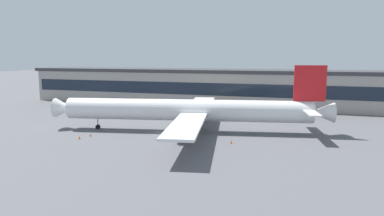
% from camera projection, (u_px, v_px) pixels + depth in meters
% --- Properties ---
extents(ground_plane, '(600.00, 600.00, 0.00)m').
position_uv_depth(ground_plane, '(165.00, 133.00, 82.31)').
color(ground_plane, '#56565B').
extents(terminal_building, '(146.05, 17.14, 12.89)m').
position_uv_depth(terminal_building, '(217.00, 87.00, 128.44)').
color(terminal_building, '#9E9993').
rests_on(terminal_building, ground_plane).
extents(airliner, '(65.53, 56.94, 15.63)m').
position_uv_depth(airliner, '(191.00, 110.00, 83.29)').
color(airliner, white).
rests_on(airliner, ground_plane).
extents(belt_loader, '(6.63, 4.59, 1.95)m').
position_uv_depth(belt_loader, '(92.00, 102.00, 129.62)').
color(belt_loader, white).
rests_on(belt_loader, ground_plane).
extents(crew_van, '(5.51, 4.81, 2.55)m').
position_uv_depth(crew_van, '(89.00, 104.00, 120.02)').
color(crew_van, '#2651A5').
rests_on(crew_van, ground_plane).
extents(pushback_tractor, '(5.28, 5.18, 1.75)m').
position_uv_depth(pushback_tractor, '(222.00, 108.00, 114.47)').
color(pushback_tractor, yellow).
rests_on(pushback_tractor, ground_plane).
extents(traffic_cone_0, '(0.49, 0.49, 0.61)m').
position_uv_depth(traffic_cone_0, '(90.00, 135.00, 78.82)').
color(traffic_cone_0, '#F2590C').
rests_on(traffic_cone_0, ground_plane).
extents(traffic_cone_1, '(0.50, 0.50, 0.63)m').
position_uv_depth(traffic_cone_1, '(79.00, 138.00, 76.07)').
color(traffic_cone_1, '#F2590C').
rests_on(traffic_cone_1, ground_plane).
extents(traffic_cone_2, '(0.50, 0.50, 0.63)m').
position_uv_depth(traffic_cone_2, '(231.00, 142.00, 72.27)').
color(traffic_cone_2, '#F2590C').
rests_on(traffic_cone_2, ground_plane).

